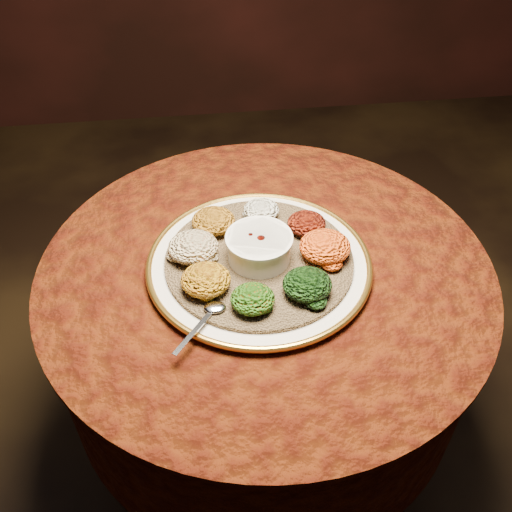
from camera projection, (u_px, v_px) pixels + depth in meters
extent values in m
plane|color=black|center=(263.00, 442.00, 1.70)|extent=(4.00, 4.00, 0.00)
cylinder|color=black|center=(263.00, 439.00, 1.69)|extent=(0.44, 0.44, 0.04)
cylinder|color=black|center=(264.00, 375.00, 1.47)|extent=(0.12, 0.12, 0.68)
cylinder|color=black|center=(265.00, 276.00, 1.23)|extent=(0.80, 0.80, 0.04)
cylinder|color=#3B1305|center=(265.00, 320.00, 1.32)|extent=(0.93, 0.93, 0.34)
cylinder|color=#3B1305|center=(266.00, 267.00, 1.21)|extent=(0.96, 0.96, 0.01)
cylinder|color=silver|center=(259.00, 264.00, 1.19)|extent=(0.49, 0.49, 0.02)
torus|color=#BB862E|center=(259.00, 262.00, 1.18)|extent=(0.47, 0.47, 0.01)
cylinder|color=olive|center=(259.00, 260.00, 1.18)|extent=(0.51, 0.51, 0.01)
cylinder|color=silver|center=(259.00, 248.00, 1.16)|extent=(0.13, 0.13, 0.06)
cylinder|color=silver|center=(259.00, 238.00, 1.14)|extent=(0.14, 0.14, 0.01)
cylinder|color=#590D04|center=(259.00, 241.00, 1.15)|extent=(0.11, 0.11, 0.01)
ellipsoid|color=silver|center=(215.00, 307.00, 1.07)|extent=(0.04, 0.03, 0.01)
cube|color=silver|center=(193.00, 332.00, 1.02)|extent=(0.08, 0.10, 0.00)
ellipsoid|color=white|center=(261.00, 210.00, 1.26)|extent=(0.08, 0.08, 0.04)
ellipsoid|color=black|center=(307.00, 223.00, 1.23)|extent=(0.08, 0.08, 0.04)
ellipsoid|color=#B3640E|center=(325.00, 247.00, 1.16)|extent=(0.11, 0.10, 0.05)
ellipsoid|color=black|center=(307.00, 284.00, 1.09)|extent=(0.10, 0.09, 0.05)
ellipsoid|color=#A42E0A|center=(253.00, 299.00, 1.06)|extent=(0.08, 0.08, 0.04)
ellipsoid|color=#BB8110|center=(206.00, 280.00, 1.10)|extent=(0.10, 0.09, 0.05)
ellipsoid|color=maroon|center=(193.00, 247.00, 1.16)|extent=(0.10, 0.10, 0.05)
ellipsoid|color=#A36413|center=(213.00, 221.00, 1.23)|extent=(0.09, 0.09, 0.05)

